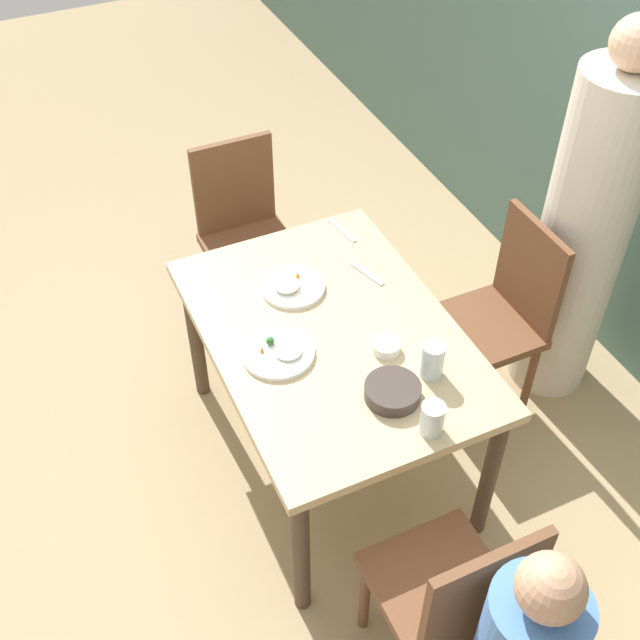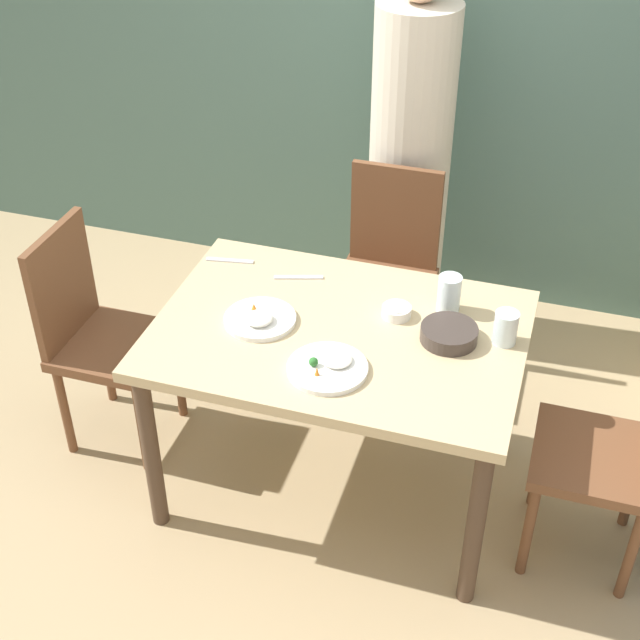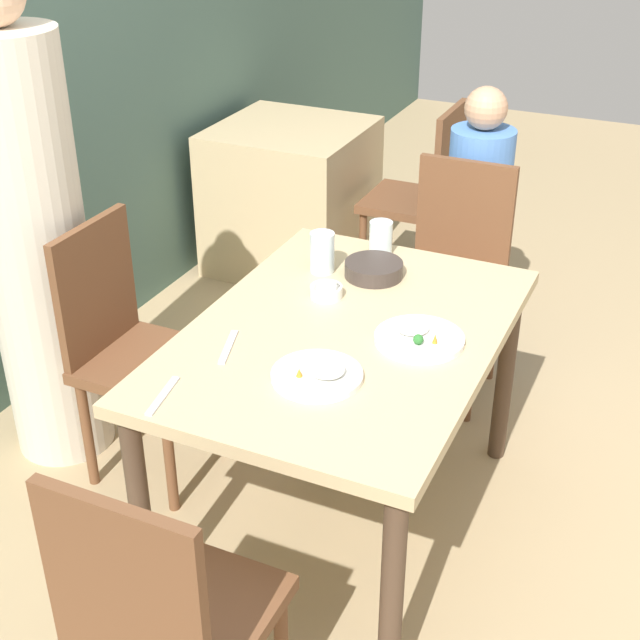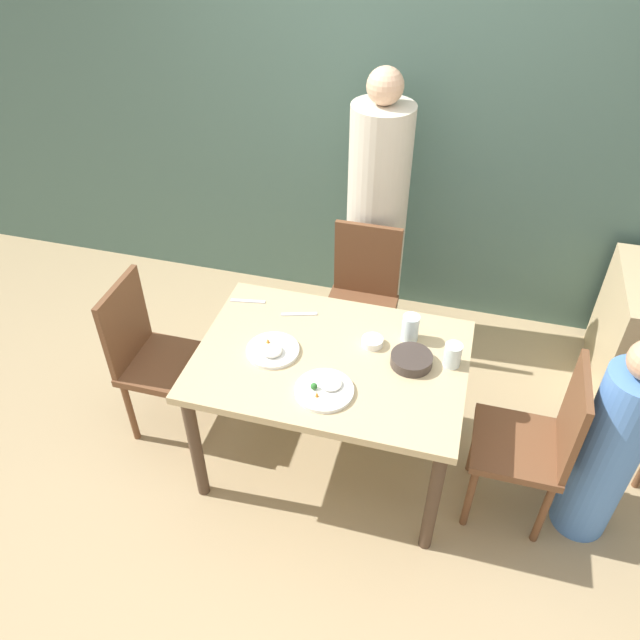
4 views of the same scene
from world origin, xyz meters
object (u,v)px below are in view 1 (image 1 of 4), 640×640
(chair_child_spot, at_px, (453,595))
(person_adult, at_px, (582,238))
(chair_adult_spot, at_px, (499,314))
(glass_water_tall, at_px, (432,418))
(plate_rice_adult, at_px, (279,352))
(bowl_curry, at_px, (393,391))

(chair_child_spot, xyz_separation_m, person_adult, (-0.98, 1.16, 0.29))
(chair_adult_spot, relative_size, glass_water_tall, 7.91)
(plate_rice_adult, relative_size, glass_water_tall, 2.24)
(chair_adult_spot, distance_m, chair_child_spot, 1.27)
(bowl_curry, bearing_deg, chair_adult_spot, 117.66)
(plate_rice_adult, bearing_deg, chair_child_spot, 10.35)
(person_adult, height_order, glass_water_tall, person_adult)
(glass_water_tall, bearing_deg, chair_adult_spot, 129.32)
(chair_child_spot, distance_m, glass_water_tall, 0.53)
(plate_rice_adult, bearing_deg, bowl_curry, 38.90)
(plate_rice_adult, distance_m, glass_water_tall, 0.60)
(bowl_curry, distance_m, glass_water_tall, 0.18)
(bowl_curry, height_order, glass_water_tall, glass_water_tall)
(chair_adult_spot, relative_size, person_adult, 0.54)
(glass_water_tall, bearing_deg, chair_child_spot, -18.81)
(glass_water_tall, bearing_deg, bowl_curry, -165.69)
(chair_adult_spot, xyz_separation_m, bowl_curry, (0.38, -0.72, 0.26))
(chair_child_spot, distance_m, bowl_curry, 0.66)
(bowl_curry, relative_size, plate_rice_adult, 0.74)
(chair_adult_spot, bearing_deg, chair_child_spot, -40.02)
(chair_child_spot, bearing_deg, plate_rice_adult, -79.65)
(chair_adult_spot, relative_size, chair_child_spot, 1.00)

